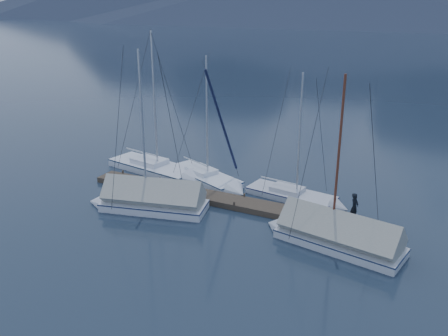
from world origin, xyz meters
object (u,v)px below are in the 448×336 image
(sailboat_open_right, at_px, (303,199))
(person, at_px, (354,207))
(sailboat_open_left, at_px, (164,171))
(sailboat_covered_far, at_px, (145,201))
(sailboat_covered_near, at_px, (329,235))
(sailboat_open_mid, at_px, (212,181))

(sailboat_open_right, xyz_separation_m, person, (3.39, -2.01, 0.96))
(sailboat_open_left, relative_size, sailboat_covered_far, 1.06)
(sailboat_covered_near, bearing_deg, sailboat_open_mid, 152.52)
(sailboat_open_mid, xyz_separation_m, sailboat_covered_far, (-1.55, -5.34, 0.33))
(sailboat_open_mid, xyz_separation_m, sailboat_covered_near, (9.00, -4.68, 0.30))
(sailboat_open_left, distance_m, person, 13.69)
(sailboat_covered_near, distance_m, person, 2.66)
(sailboat_open_left, distance_m, sailboat_covered_near, 13.66)
(sailboat_covered_near, bearing_deg, sailboat_covered_far, -176.41)
(sailboat_open_mid, xyz_separation_m, person, (9.65, -2.18, 0.94))
(sailboat_covered_far, xyz_separation_m, person, (11.19, 3.16, 0.62))
(sailboat_open_left, relative_size, sailboat_covered_near, 1.13)
(sailboat_covered_far, bearing_deg, sailboat_covered_near, 3.59)
(sailboat_open_right, height_order, sailboat_covered_far, sailboat_covered_far)
(sailboat_open_right, relative_size, sailboat_covered_far, 0.84)
(sailboat_open_left, height_order, person, sailboat_open_left)
(sailboat_open_mid, bearing_deg, sailboat_covered_near, -27.48)
(sailboat_open_mid, bearing_deg, sailboat_open_right, -1.58)
(sailboat_open_mid, relative_size, person, 5.91)
(sailboat_covered_near, xyz_separation_m, person, (0.65, 2.50, 0.64))
(sailboat_open_mid, bearing_deg, sailboat_open_left, 179.52)
(sailboat_open_mid, relative_size, sailboat_covered_far, 0.91)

